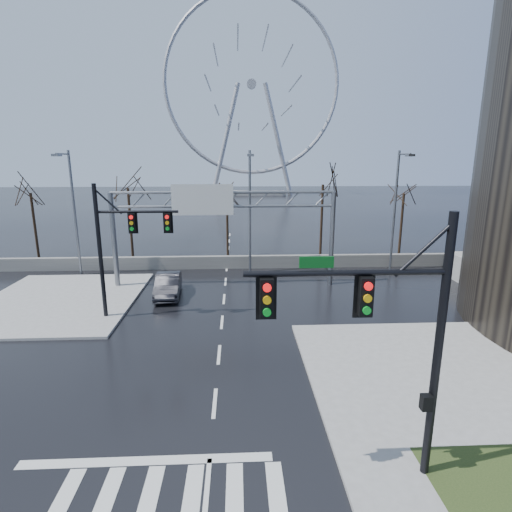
{
  "coord_description": "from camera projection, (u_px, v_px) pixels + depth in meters",
  "views": [
    {
      "loc": [
        0.96,
        -13.89,
        9.28
      ],
      "look_at": [
        2.0,
        7.9,
        4.0
      ],
      "focal_mm": 28.0,
      "sensor_mm": 36.0,
      "label": 1
    }
  ],
  "objects": [
    {
      "name": "ground",
      "position": [
        215.0,
        403.0,
        15.63
      ],
      "size": [
        260.0,
        260.0,
        0.0
      ],
      "primitive_type": "plane",
      "color": "black",
      "rests_on": "ground"
    },
    {
      "name": "sidewalk_right_ext",
      "position": [
        439.0,
        369.0,
        18.01
      ],
      "size": [
        12.0,
        10.0,
        0.15
      ],
      "primitive_type": "cube",
      "color": "gray",
      "rests_on": "ground"
    },
    {
      "name": "sidewalk_far",
      "position": [
        60.0,
        301.0,
        26.75
      ],
      "size": [
        10.0,
        12.0,
        0.15
      ],
      "primitive_type": "cube",
      "color": "gray",
      "rests_on": "ground"
    },
    {
      "name": "barrier_wall",
      "position": [
        227.0,
        262.0,
        34.91
      ],
      "size": [
        52.0,
        0.5,
        1.1
      ],
      "primitive_type": "cube",
      "color": "slate",
      "rests_on": "ground"
    },
    {
      "name": "signal_mast_near",
      "position": [
        393.0,
        327.0,
        10.8
      ],
      "size": [
        5.52,
        0.41,
        8.0
      ],
      "color": "black",
      "rests_on": "ground"
    },
    {
      "name": "signal_mast_far",
      "position": [
        119.0,
        239.0,
        22.92
      ],
      "size": [
        4.72,
        0.41,
        8.0
      ],
      "color": "black",
      "rests_on": "ground"
    },
    {
      "name": "sign_gantry",
      "position": [
        219.0,
        218.0,
        28.91
      ],
      "size": [
        16.36,
        0.4,
        7.6
      ],
      "color": "slate",
      "rests_on": "ground"
    },
    {
      "name": "streetlight_left",
      "position": [
        72.0,
        204.0,
        31.32
      ],
      "size": [
        0.5,
        2.55,
        10.0
      ],
      "color": "slate",
      "rests_on": "ground"
    },
    {
      "name": "streetlight_mid",
      "position": [
        250.0,
        203.0,
        31.97
      ],
      "size": [
        0.5,
        2.55,
        10.0
      ],
      "color": "slate",
      "rests_on": "ground"
    },
    {
      "name": "streetlight_right",
      "position": [
        397.0,
        202.0,
        32.52
      ],
      "size": [
        0.5,
        2.55,
        10.0
      ],
      "color": "slate",
      "rests_on": "ground"
    },
    {
      "name": "tree_far_left",
      "position": [
        31.0,
        201.0,
        36.78
      ],
      "size": [
        3.5,
        3.5,
        7.0
      ],
      "color": "black",
      "rests_on": "ground"
    },
    {
      "name": "tree_left",
      "position": [
        128.0,
        197.0,
        36.62
      ],
      "size": [
        3.75,
        3.75,
        7.5
      ],
      "color": "black",
      "rests_on": "ground"
    },
    {
      "name": "tree_center",
      "position": [
        227.0,
        204.0,
        38.19
      ],
      "size": [
        3.25,
        3.25,
        6.5
      ],
      "color": "black",
      "rests_on": "ground"
    },
    {
      "name": "tree_right",
      "position": [
        323.0,
        193.0,
        37.39
      ],
      "size": [
        3.9,
        3.9,
        7.8
      ],
      "color": "black",
      "rests_on": "ground"
    },
    {
      "name": "tree_far_right",
      "position": [
        403.0,
        201.0,
        38.44
      ],
      "size": [
        3.4,
        3.4,
        6.8
      ],
      "color": "black",
      "rests_on": "ground"
    },
    {
      "name": "ferris_wheel",
      "position": [
        252.0,
        92.0,
        101.94
      ],
      "size": [
        45.0,
        6.0,
        50.91
      ],
      "color": "gray",
      "rests_on": "ground"
    },
    {
      "name": "car",
      "position": [
        168.0,
        285.0,
        27.8
      ],
      "size": [
        1.95,
        4.75,
        1.53
      ],
      "primitive_type": "imported",
      "rotation": [
        0.0,
        0.0,
        0.07
      ],
      "color": "black",
      "rests_on": "ground"
    }
  ]
}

